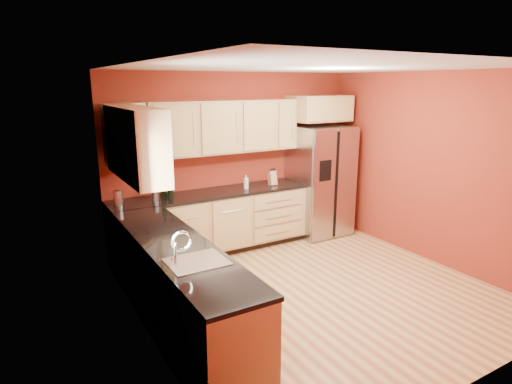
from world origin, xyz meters
TOP-DOWN VIEW (x-y plane):
  - floor at (0.00, 0.00)m, footprint 4.00×4.00m
  - ceiling at (0.00, 0.00)m, footprint 4.00×4.00m
  - wall_back at (0.00, 2.00)m, footprint 4.00×0.04m
  - wall_front at (0.00, -2.00)m, footprint 4.00×0.04m
  - wall_left at (-2.00, 0.00)m, footprint 0.04×4.00m
  - wall_right at (2.00, 0.00)m, footprint 0.04×4.00m
  - base_cabinets_back at (-0.55, 1.70)m, footprint 2.90×0.60m
  - base_cabinets_left at (-1.70, 0.00)m, footprint 0.60×2.80m
  - countertop_back at (-0.55, 1.69)m, footprint 2.90×0.62m
  - countertop_left at (-1.69, 0.00)m, footprint 0.62×2.80m
  - upper_cabinets_back at (-0.25, 1.83)m, footprint 2.30×0.33m
  - upper_cabinets_left at (-1.83, 0.72)m, footprint 0.33×1.35m
  - corner_upper_cabinet at (-1.67, 1.67)m, footprint 0.67×0.67m
  - over_fridge_cabinet at (1.35, 1.70)m, footprint 0.92×0.60m
  - refrigerator at (1.35, 1.62)m, footprint 0.90×0.75m
  - window at (-1.98, -0.50)m, footprint 0.03×0.90m
  - sink_faucet at (-1.69, -0.50)m, footprint 0.50×0.42m
  - canister_left at (-1.35, 1.74)m, footprint 0.14×0.14m
  - canister_right at (-1.85, 1.71)m, footprint 0.15×0.15m
  - wine_bottle_a at (-1.24, 1.73)m, footprint 0.09×0.09m
  - wine_bottle_b at (-1.18, 1.65)m, footprint 0.09×0.09m
  - knife_block at (0.45, 1.65)m, footprint 0.11×0.10m
  - soap_dispenser at (-0.02, 1.63)m, footprint 0.07×0.07m

SIDE VIEW (x-z plane):
  - floor at x=0.00m, z-range 0.00..0.00m
  - base_cabinets_back at x=-0.55m, z-range 0.00..0.88m
  - base_cabinets_left at x=-1.70m, z-range 0.00..0.88m
  - refrigerator at x=1.35m, z-range 0.00..1.78m
  - countertop_back at x=-0.55m, z-range 0.88..0.92m
  - countertop_left at x=-1.69m, z-range 0.88..0.92m
  - canister_left at x=-1.35m, z-range 0.92..1.10m
  - canister_right at x=-1.85m, z-range 0.92..1.11m
  - soap_dispenser at x=-0.02m, z-range 0.92..1.12m
  - knife_block at x=0.45m, z-range 0.92..1.13m
  - sink_faucet at x=-1.69m, z-range 0.92..1.22m
  - wine_bottle_b at x=-1.18m, z-range 0.92..1.24m
  - wine_bottle_a at x=-1.24m, z-range 0.92..1.26m
  - wall_back at x=0.00m, z-range 0.00..2.60m
  - wall_front at x=0.00m, z-range 0.00..2.60m
  - wall_left at x=-2.00m, z-range 0.00..2.60m
  - wall_right at x=2.00m, z-range 0.00..2.60m
  - window at x=-1.98m, z-range 1.05..2.05m
  - upper_cabinets_back at x=-0.25m, z-range 1.45..2.20m
  - upper_cabinets_left at x=-1.83m, z-range 1.45..2.20m
  - corner_upper_cabinet at x=-1.67m, z-range 1.45..2.20m
  - over_fridge_cabinet at x=1.35m, z-range 1.85..2.25m
  - ceiling at x=0.00m, z-range 2.60..2.60m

